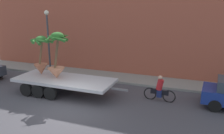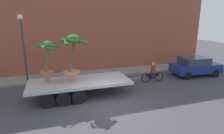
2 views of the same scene
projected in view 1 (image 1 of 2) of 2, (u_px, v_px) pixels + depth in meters
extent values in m
plane|color=#423F44|center=(68.00, 110.00, 12.22)|extent=(60.00, 60.00, 0.00)
cube|color=gray|center=(110.00, 77.00, 17.71)|extent=(24.00, 2.20, 0.15)
cube|color=#9E4C38|center=(118.00, 18.00, 18.15)|extent=(24.00, 1.20, 8.74)
cube|color=#B7BABF|center=(64.00, 80.00, 14.27)|extent=(6.17, 2.46, 0.18)
cylinder|color=black|center=(49.00, 79.00, 16.11)|extent=(0.80, 0.22, 0.80)
cylinder|color=black|center=(26.00, 90.00, 14.04)|extent=(0.80, 0.22, 0.80)
cylinder|color=black|center=(60.00, 80.00, 15.82)|extent=(0.80, 0.22, 0.80)
cylinder|color=black|center=(38.00, 91.00, 13.74)|extent=(0.80, 0.22, 0.80)
cylinder|color=black|center=(71.00, 82.00, 15.52)|extent=(0.80, 0.22, 0.80)
cylinder|color=black|center=(50.00, 93.00, 13.45)|extent=(0.80, 0.22, 0.80)
cube|color=slate|center=(119.00, 89.00, 13.08)|extent=(1.00, 0.10, 0.10)
cone|color=#B26647|center=(41.00, 69.00, 15.07)|extent=(0.87, 0.87, 0.68)
cylinder|color=brown|center=(41.00, 52.00, 14.75)|extent=(0.46, 0.13, 1.62)
ellipsoid|color=#387A33|center=(41.00, 39.00, 14.51)|extent=(0.68, 0.68, 0.43)
cone|color=#387A33|center=(48.00, 41.00, 14.34)|extent=(0.24, 0.98, 0.49)
cone|color=#387A33|center=(48.00, 39.00, 14.68)|extent=(0.76, 0.76, 0.36)
cone|color=#387A33|center=(45.00, 39.00, 14.85)|extent=(0.76, 0.25, 0.37)
cone|color=#387A33|center=(38.00, 39.00, 14.87)|extent=(0.64, 0.97, 0.37)
cone|color=#387A33|center=(34.00, 40.00, 14.46)|extent=(0.60, 0.87, 0.40)
cone|color=#387A33|center=(36.00, 41.00, 14.23)|extent=(0.82, 0.41, 0.49)
cone|color=#387A33|center=(41.00, 41.00, 14.07)|extent=(0.92, 0.71, 0.36)
cone|color=tan|center=(56.00, 73.00, 14.28)|extent=(1.05, 1.05, 0.64)
cylinder|color=brown|center=(57.00, 52.00, 13.91)|extent=(0.50, 0.14, 1.95)
ellipsoid|color=#2D6B28|center=(57.00, 36.00, 13.63)|extent=(0.77, 0.77, 0.48)
cone|color=#2D6B28|center=(64.00, 38.00, 13.56)|extent=(0.31, 0.87, 0.54)
cone|color=#2D6B28|center=(65.00, 36.00, 13.95)|extent=(0.98, 0.65, 0.38)
cone|color=#2D6B28|center=(58.00, 36.00, 14.14)|extent=(1.04, 0.69, 0.40)
cone|color=#2D6B28|center=(50.00, 37.00, 13.76)|extent=(0.33, 1.00, 0.57)
cone|color=#2D6B28|center=(50.00, 37.00, 13.35)|extent=(0.90, 0.61, 0.34)
cone|color=#2D6B28|center=(56.00, 38.00, 13.12)|extent=(1.06, 0.67, 0.52)
torus|color=black|center=(169.00, 97.00, 13.12)|extent=(0.74, 0.10, 0.74)
torus|color=black|center=(150.00, 94.00, 13.55)|extent=(0.74, 0.10, 0.74)
cube|color=black|center=(159.00, 92.00, 13.29)|extent=(1.04, 0.12, 0.28)
cylinder|color=red|center=(160.00, 85.00, 13.18)|extent=(0.46, 0.36, 0.65)
sphere|color=tan|center=(160.00, 78.00, 13.07)|extent=(0.24, 0.24, 0.24)
cube|color=navy|center=(159.00, 93.00, 13.31)|extent=(0.29, 0.26, 0.44)
cylinder|color=black|center=(215.00, 95.00, 13.44)|extent=(0.65, 0.24, 0.64)
cylinder|color=black|center=(215.00, 106.00, 11.94)|extent=(0.65, 0.24, 0.64)
cylinder|color=#383D42|center=(49.00, 44.00, 18.04)|extent=(0.14, 0.14, 4.50)
sphere|color=#EAEACC|center=(46.00, 13.00, 17.43)|extent=(0.36, 0.36, 0.36)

